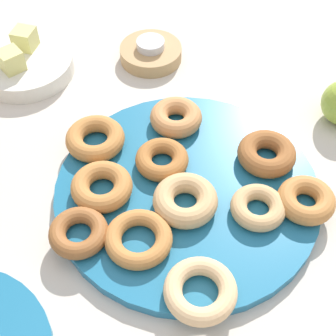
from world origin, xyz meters
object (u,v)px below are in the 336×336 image
object	(u,v)px
donut_1	(162,160)
tealight	(151,44)
donut_9	(95,139)
candle_holder	(151,53)
donut_8	(306,200)
donut_4	(267,154)
donut_5	(258,207)
fruit_bowl	(25,65)
donut_6	(200,291)
donut_plate	(187,192)
donut_7	(185,200)
melon_chunk_left	(11,60)
melon_chunk_right	(25,39)
donut_10	(102,187)
donut_3	(79,233)
donut_2	(139,239)
donut_0	(176,117)

from	to	relation	value
donut_1	tealight	bearing A→B (deg)	28.68
donut_9	candle_holder	world-z (taller)	donut_9
donut_8	candle_holder	bearing A→B (deg)	56.54
donut_1	donut_4	bearing A→B (deg)	-62.59
donut_9	tealight	distance (m)	0.24
donut_5	fruit_bowl	xyz separation A→B (m)	(0.14, 0.47, -0.01)
donut_6	candle_holder	bearing A→B (deg)	32.29
donut_plate	donut_7	bearing A→B (deg)	-162.86
donut_9	donut_1	bearing A→B (deg)	-87.91
melon_chunk_left	melon_chunk_right	xyz separation A→B (m)	(0.06, 0.01, 0.00)
donut_10	melon_chunk_left	xyz separation A→B (m)	(0.16, 0.26, 0.02)
tealight	melon_chunk_left	bearing A→B (deg)	129.28
candle_holder	donut_6	bearing A→B (deg)	-147.71
fruit_bowl	melon_chunk_left	xyz separation A→B (m)	(-0.03, 0.00, 0.03)
donut_3	donut_2	bearing A→B (deg)	-72.81
candle_holder	donut_7	bearing A→B (deg)	-147.04
donut_2	melon_chunk_right	bearing A→B (deg)	52.23
donut_5	donut_8	xyz separation A→B (m)	(0.04, -0.06, 0.00)
donut_8	donut_10	size ratio (longest dim) A/B	0.92
donut_4	donut_plate	bearing A→B (deg)	137.86
donut_7	melon_chunk_right	xyz separation A→B (m)	(0.20, 0.39, 0.02)
donut_9	donut_3	bearing A→B (deg)	-158.47
donut_plate	donut_7	distance (m)	0.04
donut_7	candle_holder	world-z (taller)	donut_7
donut_8	donut_plate	bearing A→B (deg)	102.97
donut_7	melon_chunk_right	size ratio (longest dim) A/B	2.49
donut_7	tealight	bearing A→B (deg)	32.96
donut_6	donut_plate	bearing A→B (deg)	27.91
donut_5	donut_0	bearing A→B (deg)	57.12
donut_plate	melon_chunk_right	world-z (taller)	melon_chunk_right
donut_0	melon_chunk_right	distance (m)	0.32
donut_7	donut_10	bearing A→B (deg)	102.08
donut_2	donut_4	xyz separation A→B (m)	(0.21, -0.11, 0.00)
tealight	melon_chunk_right	distance (m)	0.22
donut_9	melon_chunk_left	size ratio (longest dim) A/B	2.50
donut_5	fruit_bowl	size ratio (longest dim) A/B	0.44
donut_3	melon_chunk_left	bearing A→B (deg)	48.20
donut_9	candle_holder	bearing A→B (deg)	4.97
donut_plate	donut_4	distance (m)	0.13
donut_10	donut_3	bearing A→B (deg)	-174.26
donut_plate	donut_0	xyz separation A→B (m)	(0.11, 0.07, 0.02)
donut_plate	donut_4	world-z (taller)	donut_4
donut_7	donut_8	size ratio (longest dim) A/B	1.12
donut_3	donut_10	world-z (taller)	donut_10
donut_10	candle_holder	size ratio (longest dim) A/B	0.77
donut_0	donut_3	bearing A→B (deg)	172.19
donut_plate	donut_8	distance (m)	0.17
tealight	candle_holder	bearing A→B (deg)	0.00
donut_7	donut_9	distance (m)	0.18
donut_2	donut_7	size ratio (longest dim) A/B	1.00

